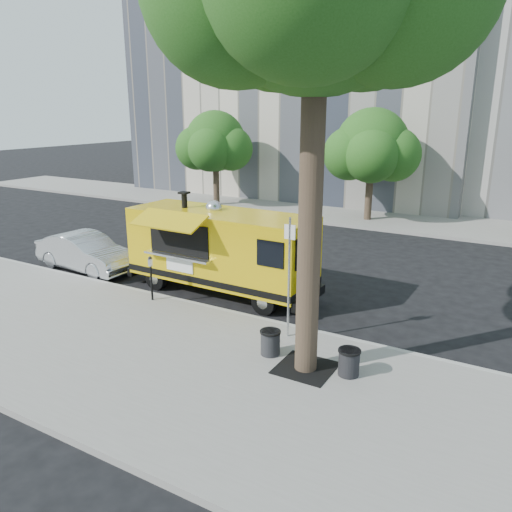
{
  "coord_description": "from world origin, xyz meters",
  "views": [
    {
      "loc": [
        6.5,
        -11.74,
        5.56
      ],
      "look_at": [
        -0.25,
        0.0,
        1.55
      ],
      "focal_mm": 35.0,
      "sensor_mm": 36.0,
      "label": 1
    }
  ],
  "objects_px": {
    "far_tree_a": "(215,141)",
    "trash_bin_right": "(349,361)",
    "food_truck": "(220,249)",
    "sedan": "(86,252)",
    "far_tree_b": "(372,146)",
    "trash_bin_left": "(270,342)",
    "parking_meter": "(151,273)",
    "sign_post": "(289,271)"
  },
  "relations": [
    {
      "from": "far_tree_b",
      "to": "trash_bin_right",
      "type": "xyz_separation_m",
      "value": [
        4.5,
        -15.3,
        -3.37
      ]
    },
    {
      "from": "far_tree_b",
      "to": "parking_meter",
      "type": "distance_m",
      "value": 14.48
    },
    {
      "from": "sign_post",
      "to": "trash_bin_left",
      "type": "distance_m",
      "value": 1.75
    },
    {
      "from": "far_tree_b",
      "to": "trash_bin_right",
      "type": "height_order",
      "value": "far_tree_b"
    },
    {
      "from": "sign_post",
      "to": "trash_bin_right",
      "type": "xyz_separation_m",
      "value": [
        1.95,
        -1.05,
        -1.39
      ]
    },
    {
      "from": "sedan",
      "to": "trash_bin_right",
      "type": "height_order",
      "value": "sedan"
    },
    {
      "from": "food_truck",
      "to": "parking_meter",
      "type": "bearing_deg",
      "value": -121.24
    },
    {
      "from": "far_tree_a",
      "to": "far_tree_b",
      "type": "relative_size",
      "value": 0.97
    },
    {
      "from": "trash_bin_left",
      "to": "trash_bin_right",
      "type": "distance_m",
      "value": 1.88
    },
    {
      "from": "sign_post",
      "to": "parking_meter",
      "type": "bearing_deg",
      "value": 177.48
    },
    {
      "from": "sign_post",
      "to": "trash_bin_left",
      "type": "bearing_deg",
      "value": -85.95
    },
    {
      "from": "parking_meter",
      "to": "food_truck",
      "type": "bearing_deg",
      "value": 57.79
    },
    {
      "from": "far_tree_b",
      "to": "sign_post",
      "type": "xyz_separation_m",
      "value": [
        2.55,
        -14.25,
        -1.98
      ]
    },
    {
      "from": "sign_post",
      "to": "sedan",
      "type": "relative_size",
      "value": 0.75
    },
    {
      "from": "sign_post",
      "to": "trash_bin_right",
      "type": "distance_m",
      "value": 2.61
    },
    {
      "from": "sign_post",
      "to": "sedan",
      "type": "height_order",
      "value": "sign_post"
    },
    {
      "from": "trash_bin_right",
      "to": "sign_post",
      "type": "bearing_deg",
      "value": 151.7
    },
    {
      "from": "sign_post",
      "to": "food_truck",
      "type": "height_order",
      "value": "sign_post"
    },
    {
      "from": "parking_meter",
      "to": "trash_bin_left",
      "type": "relative_size",
      "value": 2.31
    },
    {
      "from": "food_truck",
      "to": "trash_bin_right",
      "type": "relative_size",
      "value": 10.77
    },
    {
      "from": "parking_meter",
      "to": "sedan",
      "type": "height_order",
      "value": "parking_meter"
    },
    {
      "from": "far_tree_a",
      "to": "sign_post",
      "type": "bearing_deg",
      "value": -50.17
    },
    {
      "from": "trash_bin_left",
      "to": "sign_post",
      "type": "bearing_deg",
      "value": 94.05
    },
    {
      "from": "far_tree_a",
      "to": "trash_bin_left",
      "type": "distance_m",
      "value": 19.19
    },
    {
      "from": "far_tree_b",
      "to": "sign_post",
      "type": "distance_m",
      "value": 14.61
    },
    {
      "from": "trash_bin_right",
      "to": "trash_bin_left",
      "type": "bearing_deg",
      "value": -179.83
    },
    {
      "from": "sedan",
      "to": "trash_bin_right",
      "type": "xyz_separation_m",
      "value": [
        10.74,
        -2.6,
        -0.2
      ]
    },
    {
      "from": "far_tree_a",
      "to": "trash_bin_left",
      "type": "relative_size",
      "value": 9.26
    },
    {
      "from": "sedan",
      "to": "trash_bin_left",
      "type": "relative_size",
      "value": 6.94
    },
    {
      "from": "trash_bin_left",
      "to": "parking_meter",
      "type": "bearing_deg",
      "value": 164.81
    },
    {
      "from": "parking_meter",
      "to": "sedan",
      "type": "distance_m",
      "value": 4.46
    },
    {
      "from": "parking_meter",
      "to": "trash_bin_left",
      "type": "distance_m",
      "value": 4.82
    },
    {
      "from": "food_truck",
      "to": "trash_bin_left",
      "type": "bearing_deg",
      "value": -40.94
    },
    {
      "from": "food_truck",
      "to": "sedan",
      "type": "height_order",
      "value": "food_truck"
    },
    {
      "from": "far_tree_a",
      "to": "trash_bin_left",
      "type": "bearing_deg",
      "value": -52.05
    },
    {
      "from": "food_truck",
      "to": "far_tree_a",
      "type": "bearing_deg",
      "value": 125.66
    },
    {
      "from": "far_tree_b",
      "to": "food_truck",
      "type": "distance_m",
      "value": 12.46
    },
    {
      "from": "parking_meter",
      "to": "trash_bin_right",
      "type": "relative_size",
      "value": 2.3
    },
    {
      "from": "far_tree_a",
      "to": "sedan",
      "type": "distance_m",
      "value": 12.98
    },
    {
      "from": "food_truck",
      "to": "trash_bin_right",
      "type": "height_order",
      "value": "food_truck"
    },
    {
      "from": "far_tree_a",
      "to": "trash_bin_right",
      "type": "height_order",
      "value": "far_tree_a"
    },
    {
      "from": "food_truck",
      "to": "trash_bin_left",
      "type": "relative_size",
      "value": 10.8
    }
  ]
}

